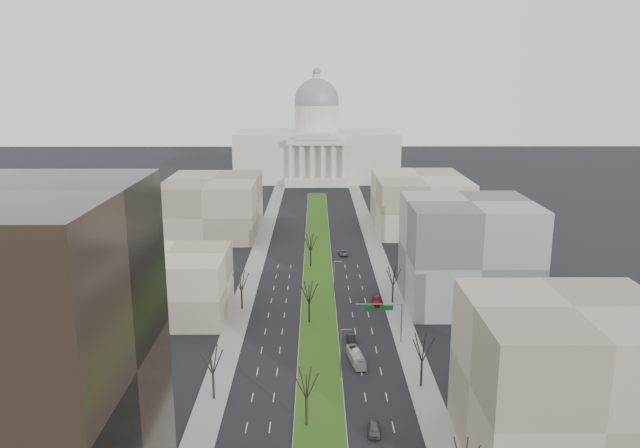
{
  "coord_description": "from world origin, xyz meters",
  "views": [
    {
      "loc": [
        -0.59,
        -44.13,
        51.28
      ],
      "look_at": [
        0.5,
        108.16,
        14.95
      ],
      "focal_mm": 35.0,
      "sensor_mm": 36.0,
      "label": 1
    }
  ],
  "objects_px": {
    "car_grey_near": "(374,429)",
    "car_grey_far": "(343,253)",
    "car_black": "(351,339)",
    "car_red": "(377,300)",
    "box_van": "(356,357)"
  },
  "relations": [
    {
      "from": "car_grey_far",
      "to": "box_van",
      "type": "bearing_deg",
      "value": -98.04
    },
    {
      "from": "car_grey_near",
      "to": "car_grey_far",
      "type": "xyz_separation_m",
      "value": [
        -0.49,
        93.51,
        -0.05
      ]
    },
    {
      "from": "box_van",
      "to": "car_red",
      "type": "bearing_deg",
      "value": 67.99
    },
    {
      "from": "car_grey_near",
      "to": "car_grey_far",
      "type": "distance_m",
      "value": 93.51
    },
    {
      "from": "car_grey_near",
      "to": "car_black",
      "type": "height_order",
      "value": "car_grey_near"
    },
    {
      "from": "car_grey_near",
      "to": "box_van",
      "type": "xyz_separation_m",
      "value": [
        -1.17,
        23.07,
        0.4
      ]
    },
    {
      "from": "car_black",
      "to": "car_grey_far",
      "type": "bearing_deg",
      "value": 84.44
    },
    {
      "from": "car_grey_far",
      "to": "car_black",
      "type": "bearing_deg",
      "value": -98.47
    },
    {
      "from": "car_black",
      "to": "car_grey_far",
      "type": "relative_size",
      "value": 0.83
    },
    {
      "from": "car_grey_near",
      "to": "box_van",
      "type": "height_order",
      "value": "box_van"
    },
    {
      "from": "car_black",
      "to": "car_red",
      "type": "xyz_separation_m",
      "value": [
        7.1,
        21.48,
        0.1
      ]
    },
    {
      "from": "car_red",
      "to": "car_grey_far",
      "type": "relative_size",
      "value": 1.09
    },
    {
      "from": "car_grey_near",
      "to": "car_grey_far",
      "type": "relative_size",
      "value": 0.88
    },
    {
      "from": "car_grey_far",
      "to": "box_van",
      "type": "xyz_separation_m",
      "value": [
        -0.68,
        -70.44,
        0.45
      ]
    },
    {
      "from": "car_red",
      "to": "car_grey_far",
      "type": "height_order",
      "value": "car_red"
    }
  ]
}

